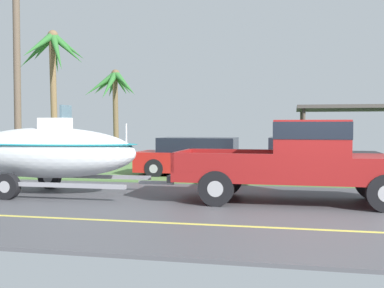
% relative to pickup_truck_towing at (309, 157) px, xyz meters
% --- Properties ---
extents(ground, '(36.00, 22.00, 0.11)m').
position_rel_pickup_truck_towing_xyz_m(ground, '(0.19, 7.27, -1.07)').
color(ground, '#4C4C51').
extents(pickup_truck_towing, '(5.69, 2.04, 1.93)m').
position_rel_pickup_truck_towing_xyz_m(pickup_truck_towing, '(0.00, 0.00, 0.00)').
color(pickup_truck_towing, maroon).
rests_on(pickup_truck_towing, ground).
extents(boat_on_trailer, '(6.18, 2.30, 2.34)m').
position_rel_pickup_truck_towing_xyz_m(boat_on_trailer, '(-6.71, 0.00, 0.04)').
color(boat_on_trailer, gray).
rests_on(boat_on_trailer, ground).
extents(parked_sedan_near, '(4.52, 1.89, 1.38)m').
position_rel_pickup_truck_towing_xyz_m(parked_sedan_near, '(0.24, 5.87, -0.39)').
color(parked_sedan_near, black).
rests_on(parked_sedan_near, ground).
extents(parked_sedan_far, '(4.76, 1.82, 1.38)m').
position_rel_pickup_truck_towing_xyz_m(parked_sedan_far, '(-3.45, 4.97, -0.39)').
color(parked_sedan_far, '#B21E19').
rests_on(parked_sedan_far, ground).
extents(palm_tree_near_right, '(3.11, 3.03, 6.22)m').
position_rel_pickup_truck_towing_xyz_m(palm_tree_near_right, '(-11.34, 8.89, 3.77)').
color(palm_tree_near_right, brown).
rests_on(palm_tree_near_right, ground).
extents(palm_tree_mid, '(2.90, 3.38, 4.90)m').
position_rel_pickup_truck_towing_xyz_m(palm_tree_mid, '(-10.07, 13.43, 2.77)').
color(palm_tree_mid, brown).
rests_on(palm_tree_mid, ground).
extents(utility_pole, '(0.24, 1.80, 8.21)m').
position_rel_pickup_truck_towing_xyz_m(utility_pole, '(-9.73, 3.47, 3.19)').
color(utility_pole, brown).
rests_on(utility_pole, ground).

